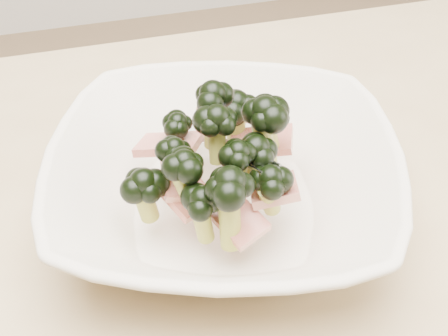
{
  "coord_description": "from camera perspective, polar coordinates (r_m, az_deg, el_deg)",
  "views": [
    {
      "loc": [
        -0.01,
        -0.3,
        1.12
      ],
      "look_at": [
        0.1,
        0.07,
        0.8
      ],
      "focal_mm": 50.0,
      "sensor_mm": 36.0,
      "label": 1
    }
  ],
  "objects": [
    {
      "name": "broccoli_dish",
      "position": [
        0.5,
        -0.01,
        -0.95
      ],
      "size": [
        0.35,
        0.35,
        0.12
      ],
      "color": "beige",
      "rests_on": "dining_table"
    }
  ]
}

